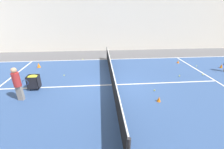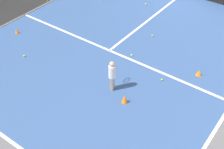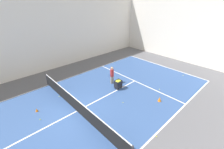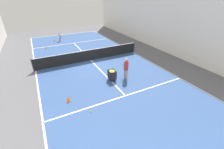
% 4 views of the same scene
% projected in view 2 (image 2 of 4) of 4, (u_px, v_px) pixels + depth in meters
% --- Properties ---
extents(line_baseline_near, '(9.62, 0.10, 0.00)m').
position_uv_depth(line_baseline_near, '(1.00, 135.00, 8.79)').
color(line_baseline_near, white).
rests_on(line_baseline_near, ground).
extents(line_service_near, '(9.62, 0.10, 0.00)m').
position_uv_depth(line_service_near, '(109.00, 50.00, 11.97)').
color(line_service_near, white).
rests_on(line_service_near, ground).
extents(player_near_baseline, '(0.32, 0.55, 1.12)m').
position_uv_depth(player_near_baseline, '(112.00, 74.00, 9.88)').
color(player_near_baseline, gray).
rests_on(player_near_baseline, ground).
extents(training_cone_1, '(0.16, 0.16, 0.22)m').
position_uv_depth(training_cone_1, '(17.00, 31.00, 12.87)').
color(training_cone_1, orange).
rests_on(training_cone_1, ground).
extents(training_cone_3, '(0.21, 0.21, 0.20)m').
position_uv_depth(training_cone_3, '(199.00, 73.00, 10.77)').
color(training_cone_3, orange).
rests_on(training_cone_3, ground).
extents(training_cone_4, '(0.19, 0.19, 0.30)m').
position_uv_depth(training_cone_4, '(125.00, 99.00, 9.70)').
color(training_cone_4, orange).
rests_on(training_cone_4, ground).
extents(tennis_ball_1, '(0.07, 0.07, 0.07)m').
position_uv_depth(tennis_ball_1, '(146.00, 4.00, 14.89)').
color(tennis_ball_1, yellow).
rests_on(tennis_ball_1, ground).
extents(tennis_ball_4, '(0.07, 0.07, 0.07)m').
position_uv_depth(tennis_ball_4, '(47.00, 1.00, 15.13)').
color(tennis_ball_4, yellow).
rests_on(tennis_ball_4, ground).
extents(tennis_ball_6, '(0.07, 0.07, 0.07)m').
position_uv_depth(tennis_ball_6, '(162.00, 80.00, 10.59)').
color(tennis_ball_6, yellow).
rests_on(tennis_ball_6, ground).
extents(tennis_ball_7, '(0.07, 0.07, 0.07)m').
position_uv_depth(tennis_ball_7, '(132.00, 55.00, 11.68)').
color(tennis_ball_7, yellow).
rests_on(tennis_ball_7, ground).
extents(tennis_ball_9, '(0.07, 0.07, 0.07)m').
position_uv_depth(tennis_ball_9, '(152.00, 36.00, 12.73)').
color(tennis_ball_9, yellow).
rests_on(tennis_ball_9, ground).
extents(tennis_ball_10, '(0.07, 0.07, 0.07)m').
position_uv_depth(tennis_ball_10, '(24.00, 56.00, 11.64)').
color(tennis_ball_10, yellow).
rests_on(tennis_ball_10, ground).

